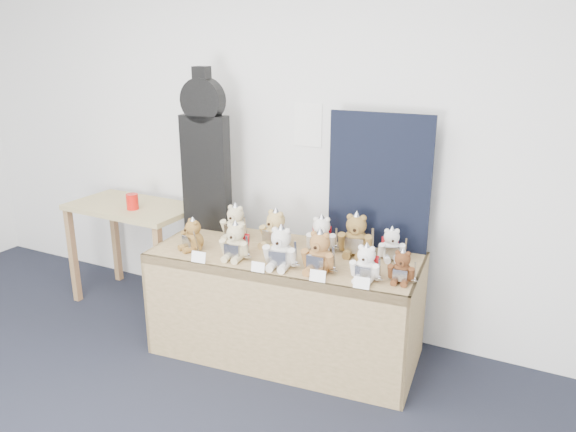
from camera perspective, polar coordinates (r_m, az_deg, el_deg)
The scene contains 21 objects.
room_shell at distance 3.94m, azimuth 2.03°, elevation 9.23°, with size 6.00×6.00×6.00m.
display_table at distance 3.63m, azimuth -0.65°, elevation -6.47°, with size 1.80×0.89×0.72m.
side_table at distance 4.54m, azimuth -15.49°, elevation -0.45°, with size 0.99×0.56×0.82m.
guitar_case at distance 4.01m, azimuth -8.41°, elevation 6.44°, with size 0.36×0.13×1.15m.
navy_board at distance 3.65m, azimuth 9.22°, elevation 3.41°, with size 0.67×0.02×0.89m, color black.
red_cup at distance 4.37m, azimuth -15.53°, elevation 1.42°, with size 0.09×0.09×0.12m, color red.
teddy_front_far_left at distance 3.71m, azimuth -9.66°, elevation -2.01°, with size 0.19×0.19×0.24m.
teddy_front_left at distance 3.53m, azimuth -5.35°, elevation -2.72°, with size 0.22×0.19×0.27m.
teddy_front_centre at distance 3.38m, azimuth -0.73°, elevation -3.39°, with size 0.24×0.20×0.29m.
teddy_front_right at distance 3.32m, azimuth 3.20°, elevation -3.85°, with size 0.23×0.18×0.29m.
teddy_front_far_right at distance 3.24m, azimuth 7.91°, elevation -4.91°, with size 0.20×0.17×0.24m.
teddy_front_end at distance 3.26m, azimuth 11.49°, elevation -5.18°, with size 0.18×0.15×0.22m.
teddy_back_left at distance 3.87m, azimuth -5.38°, elevation -0.77°, with size 0.22×0.18×0.27m.
teddy_back_centre_left at distance 3.70m, azimuth -1.30°, elevation -1.48°, with size 0.24×0.21×0.29m.
teddy_back_centre_right at distance 3.64m, azimuth 3.41°, elevation -2.01°, with size 0.22×0.21×0.27m.
teddy_back_right at distance 3.60m, azimuth 6.90°, elevation -2.06°, with size 0.26×0.22×0.31m.
teddy_back_end at distance 3.57m, azimuth 10.46°, elevation -2.95°, with size 0.19×0.18×0.23m.
entry_card_a at distance 3.51m, azimuth -9.08°, elevation -4.14°, with size 0.10×0.00×0.07m, color white.
entry_card_b at distance 3.34m, azimuth -3.07°, elevation -5.21°, with size 0.08×0.00×0.06m, color white.
entry_card_c at distance 3.22m, azimuth 3.03°, elevation -6.10°, with size 0.09×0.00×0.07m, color white.
entry_card_d at distance 3.15m, azimuth 7.48°, elevation -6.76°, with size 0.09×0.00×0.07m, color white.
Camera 1 is at (1.94, -1.04, 2.06)m, focal length 35.00 mm.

